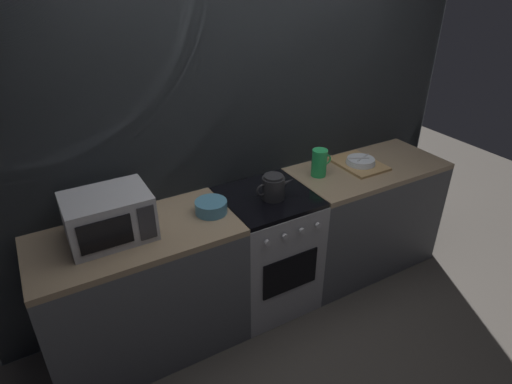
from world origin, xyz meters
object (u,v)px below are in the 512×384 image
Objects in this scene: kettle at (273,187)px; pitcher at (319,163)px; stove_unit at (267,250)px; dish_pile at (359,163)px; microwave at (109,216)px; mixing_bowl at (211,207)px.

pitcher is (0.46, 0.12, 0.02)m from kettle.
stove_unit is 2.25× the size of dish_pile.
pitcher is at bearing 1.40° from microwave.
mixing_bowl is (0.60, -0.04, -0.10)m from microwave.
stove_unit is 0.64m from mixing_bowl.
microwave is at bearing -179.55° from dish_pile.
pitcher is (1.49, 0.04, -0.03)m from microwave.
microwave is 1.86m from dish_pile.
mixing_bowl is at bearing -4.13° from microwave.
microwave reaches higher than kettle.
stove_unit is at bearing 1.13° from mixing_bowl.
dish_pile is at bearing 0.45° from microwave.
kettle is at bearing -5.12° from mixing_bowl.
dish_pile is at bearing 6.62° from kettle.
stove_unit is 0.73m from pitcher.
microwave is 0.61m from mixing_bowl.
kettle reaches higher than dish_pile.
pitcher is (0.89, 0.08, 0.06)m from mixing_bowl.
microwave is (-1.01, 0.04, 0.59)m from stove_unit.
microwave is 1.03m from kettle.
pitcher is at bearing 14.33° from kettle.
pitcher is at bearing 5.10° from mixing_bowl.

